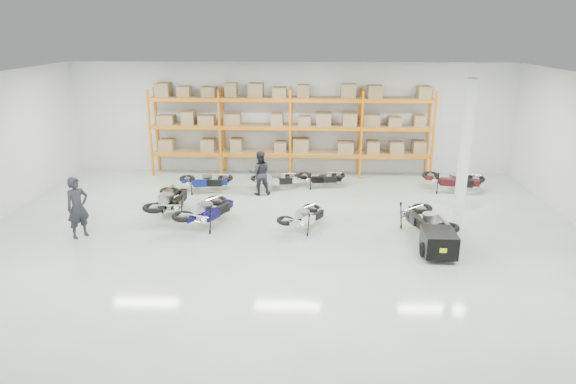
{
  "coord_description": "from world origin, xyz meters",
  "views": [
    {
      "loc": [
        0.81,
        -13.94,
        5.83
      ],
      "look_at": [
        0.15,
        0.69,
        1.1
      ],
      "focal_mm": 32.0,
      "sensor_mm": 36.0,
      "label": 1
    }
  ],
  "objects_px": {
    "trailer": "(439,243)",
    "moto_blue_centre": "(207,206)",
    "person_back": "(260,173)",
    "moto_back_a": "(206,178)",
    "moto_silver_left": "(305,213)",
    "moto_black_far_left": "(169,196)",
    "moto_back_c": "(322,175)",
    "moto_back_b": "(276,177)",
    "moto_back_d": "(453,176)",
    "person_left": "(78,208)",
    "moto_touring_right": "(426,215)"
  },
  "relations": [
    {
      "from": "moto_back_b",
      "to": "moto_back_c",
      "type": "xyz_separation_m",
      "value": [
        1.72,
        0.37,
        -0.01
      ]
    },
    {
      "from": "moto_back_b",
      "to": "moto_silver_left",
      "type": "bearing_deg",
      "value": -178.63
    },
    {
      "from": "moto_silver_left",
      "to": "moto_back_c",
      "type": "xyz_separation_m",
      "value": [
        0.59,
        4.28,
        -0.02
      ]
    },
    {
      "from": "moto_back_c",
      "to": "moto_back_d",
      "type": "relative_size",
      "value": 0.8
    },
    {
      "from": "moto_black_far_left",
      "to": "moto_silver_left",
      "type": "bearing_deg",
      "value": 168.95
    },
    {
      "from": "moto_back_a",
      "to": "moto_back_b",
      "type": "relative_size",
      "value": 1.07
    },
    {
      "from": "moto_silver_left",
      "to": "moto_back_b",
      "type": "distance_m",
      "value": 4.07
    },
    {
      "from": "moto_touring_right",
      "to": "moto_back_a",
      "type": "height_order",
      "value": "moto_touring_right"
    },
    {
      "from": "moto_touring_right",
      "to": "trailer",
      "type": "relative_size",
      "value": 1.13
    },
    {
      "from": "moto_silver_left",
      "to": "moto_back_b",
      "type": "height_order",
      "value": "moto_silver_left"
    },
    {
      "from": "moto_back_d",
      "to": "person_left",
      "type": "height_order",
      "value": "person_left"
    },
    {
      "from": "trailer",
      "to": "moto_blue_centre",
      "type": "bearing_deg",
      "value": 163.74
    },
    {
      "from": "moto_blue_centre",
      "to": "moto_back_c",
      "type": "distance_m",
      "value": 5.46
    },
    {
      "from": "trailer",
      "to": "moto_silver_left",
      "type": "bearing_deg",
      "value": 153.07
    },
    {
      "from": "moto_silver_left",
      "to": "moto_back_a",
      "type": "bearing_deg",
      "value": -9.52
    },
    {
      "from": "moto_silver_left",
      "to": "moto_back_d",
      "type": "distance_m",
      "value": 6.69
    },
    {
      "from": "moto_back_a",
      "to": "moto_back_b",
      "type": "xyz_separation_m",
      "value": [
        2.57,
        0.37,
        -0.04
      ]
    },
    {
      "from": "moto_silver_left",
      "to": "moto_black_far_left",
      "type": "relative_size",
      "value": 0.8
    },
    {
      "from": "person_left",
      "to": "person_back",
      "type": "height_order",
      "value": "person_left"
    },
    {
      "from": "moto_back_a",
      "to": "moto_back_b",
      "type": "bearing_deg",
      "value": -87.28
    },
    {
      "from": "moto_blue_centre",
      "to": "moto_back_a",
      "type": "relative_size",
      "value": 1.16
    },
    {
      "from": "trailer",
      "to": "moto_back_a",
      "type": "bearing_deg",
      "value": 144.39
    },
    {
      "from": "moto_blue_centre",
      "to": "moto_silver_left",
      "type": "xyz_separation_m",
      "value": [
        2.99,
        -0.16,
        -0.11
      ]
    },
    {
      "from": "moto_back_a",
      "to": "moto_back_c",
      "type": "xyz_separation_m",
      "value": [
        4.29,
        0.75,
        -0.05
      ]
    },
    {
      "from": "trailer",
      "to": "person_back",
      "type": "distance_m",
      "value": 7.35
    },
    {
      "from": "person_left",
      "to": "trailer",
      "type": "bearing_deg",
      "value": -55.74
    },
    {
      "from": "moto_back_a",
      "to": "person_left",
      "type": "height_order",
      "value": "person_left"
    },
    {
      "from": "trailer",
      "to": "person_back",
      "type": "xyz_separation_m",
      "value": [
        -5.22,
        5.17,
        0.38
      ]
    },
    {
      "from": "trailer",
      "to": "moto_back_c",
      "type": "xyz_separation_m",
      "value": [
        -2.97,
        6.19,
        0.05
      ]
    },
    {
      "from": "moto_blue_centre",
      "to": "moto_back_d",
      "type": "bearing_deg",
      "value": -129.0
    },
    {
      "from": "moto_touring_right",
      "to": "moto_back_a",
      "type": "relative_size",
      "value": 1.15
    },
    {
      "from": "moto_silver_left",
      "to": "trailer",
      "type": "relative_size",
      "value": 0.93
    },
    {
      "from": "moto_blue_centre",
      "to": "person_left",
      "type": "relative_size",
      "value": 1.1
    },
    {
      "from": "moto_back_c",
      "to": "moto_blue_centre",
      "type": "bearing_deg",
      "value": 136.7
    },
    {
      "from": "person_left",
      "to": "moto_back_d",
      "type": "bearing_deg",
      "value": -28.1
    },
    {
      "from": "moto_black_far_left",
      "to": "person_back",
      "type": "height_order",
      "value": "person_back"
    },
    {
      "from": "moto_back_a",
      "to": "moto_silver_left",
      "type": "bearing_deg",
      "value": -139.16
    },
    {
      "from": "moto_back_a",
      "to": "moto_black_far_left",
      "type": "bearing_deg",
      "value": 159.54
    },
    {
      "from": "moto_touring_right",
      "to": "moto_back_c",
      "type": "relative_size",
      "value": 1.27
    },
    {
      "from": "moto_back_b",
      "to": "moto_back_c",
      "type": "relative_size",
      "value": 1.02
    },
    {
      "from": "trailer",
      "to": "moto_black_far_left",
      "type": "bearing_deg",
      "value": 160.99
    },
    {
      "from": "trailer",
      "to": "moto_back_d",
      "type": "height_order",
      "value": "moto_back_d"
    },
    {
      "from": "moto_blue_centre",
      "to": "trailer",
      "type": "height_order",
      "value": "moto_blue_centre"
    },
    {
      "from": "trailer",
      "to": "moto_back_c",
      "type": "height_order",
      "value": "moto_back_c"
    },
    {
      "from": "moto_back_a",
      "to": "moto_back_d",
      "type": "relative_size",
      "value": 0.88
    },
    {
      "from": "person_left",
      "to": "person_back",
      "type": "distance_m",
      "value": 6.39
    },
    {
      "from": "trailer",
      "to": "person_left",
      "type": "relative_size",
      "value": 0.97
    },
    {
      "from": "moto_blue_centre",
      "to": "moto_touring_right",
      "type": "bearing_deg",
      "value": -157.1
    },
    {
      "from": "person_back",
      "to": "moto_back_c",
      "type": "bearing_deg",
      "value": -165.98
    },
    {
      "from": "moto_black_far_left",
      "to": "moto_back_c",
      "type": "bearing_deg",
      "value": -144.61
    }
  ]
}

